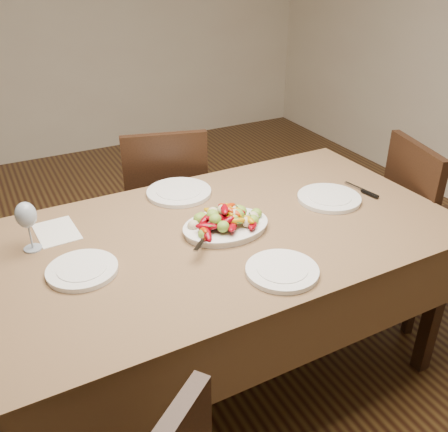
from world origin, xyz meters
TOP-DOWN VIEW (x-y plane):
  - floor at (0.00, 0.00)m, footprint 6.00×6.00m
  - dining_table at (0.13, -0.10)m, footprint 1.86×1.07m
  - chair_far at (0.19, 0.74)m, footprint 0.51×0.51m
  - chair_right at (1.30, -0.17)m, footprint 0.51×0.51m
  - serving_platter at (0.13, -0.11)m, footprint 0.34×0.26m
  - roasted_vegetables at (0.13, -0.11)m, footprint 0.28×0.19m
  - serving_spoon at (0.07, -0.14)m, footprint 0.25×0.23m
  - plate_left at (-0.44, -0.13)m, footprint 0.24×0.24m
  - plate_right at (0.66, -0.08)m, footprint 0.28×0.28m
  - plate_far at (0.09, 0.28)m, footprint 0.29×0.29m
  - plate_near at (0.17, -0.45)m, footprint 0.25×0.25m
  - wine_glass at (-0.57, 0.10)m, footprint 0.08×0.08m
  - menu_card at (-0.46, 0.19)m, footprint 0.16×0.22m
  - table_knife at (0.84, -0.09)m, footprint 0.05×0.20m

SIDE VIEW (x-z plane):
  - floor at x=0.00m, z-range 0.00..0.00m
  - dining_table at x=0.13m, z-range 0.00..0.76m
  - chair_far at x=0.19m, z-range 0.00..0.95m
  - chair_right at x=1.30m, z-range 0.00..0.95m
  - menu_card at x=-0.46m, z-range 0.76..0.76m
  - table_knife at x=0.84m, z-range 0.76..0.77m
  - plate_left at x=-0.44m, z-range 0.76..0.78m
  - plate_right at x=0.66m, z-range 0.76..0.78m
  - plate_far at x=0.09m, z-range 0.76..0.78m
  - plate_near at x=0.17m, z-range 0.76..0.78m
  - serving_platter at x=0.13m, z-range 0.76..0.78m
  - serving_spoon at x=0.07m, z-range 0.79..0.82m
  - roasted_vegetables at x=0.13m, z-range 0.78..0.87m
  - wine_glass at x=-0.57m, z-range 0.76..0.96m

